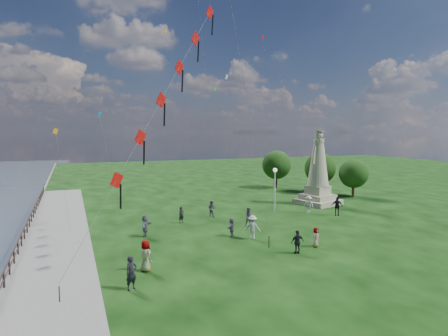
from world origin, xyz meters
name	(u,v)px	position (x,y,z in m)	size (l,w,h in m)	color
waterfront	(37,251)	(-15.24, 8.99, -0.06)	(200.00, 200.00, 1.51)	#364252
statue	(318,177)	(14.03, 15.50, 3.26)	(5.23, 5.23, 8.63)	tan
lamppost	(275,181)	(6.95, 13.31, 3.42)	(0.44, 0.44, 4.74)	silver
tree_row	(310,168)	(18.70, 23.70, 3.39)	(9.48, 14.68, 5.72)	#382314
person_0	(131,273)	(-9.95, -0.64, 0.93)	(0.67, 0.44, 1.85)	black
person_1	(249,217)	(1.89, 9.10, 0.89)	(0.87, 0.53, 1.78)	#595960
person_2	(253,227)	(0.41, 5.48, 0.95)	(1.23, 0.64, 1.91)	silver
person_3	(297,242)	(1.69, 1.07, 0.83)	(0.97, 0.50, 1.66)	black
person_4	(316,237)	(3.77, 1.83, 0.73)	(0.72, 0.44, 1.47)	#595960
person_5	(145,226)	(-7.33, 9.35, 0.90)	(1.67, 0.72, 1.80)	#595960
person_6	(181,215)	(-3.33, 12.82, 0.76)	(0.56, 0.36, 1.52)	black
person_7	(211,209)	(0.16, 14.10, 0.84)	(0.81, 0.50, 1.67)	#595960
person_8	(309,204)	(10.23, 11.90, 0.91)	(1.17, 0.60, 1.81)	silver
person_9	(337,206)	(12.20, 9.79, 0.96)	(1.12, 0.57, 1.92)	black
person_10	(146,256)	(-8.74, 1.78, 0.96)	(0.93, 0.57, 1.91)	#595960
person_11	(232,227)	(-0.81, 6.83, 0.77)	(1.43, 0.62, 1.54)	#595960
red_kite_train	(169,89)	(-6.42, 4.61, 11.37)	(11.76, 9.35, 18.33)	black
small_kites	(205,87)	(2.78, 23.40, 14.03)	(28.47, 16.05, 28.15)	#166584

